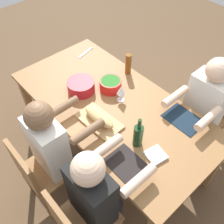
% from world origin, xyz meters
% --- Properties ---
extents(ground_plane, '(8.00, 8.00, 0.00)m').
position_xyz_m(ground_plane, '(0.00, 0.00, 0.00)').
color(ground_plane, brown).
extents(dining_table, '(1.98, 0.99, 0.74)m').
position_xyz_m(dining_table, '(0.00, 0.00, 0.66)').
color(dining_table, olive).
rests_on(dining_table, ground_plane).
extents(chair_near_right, '(0.40, 0.40, 0.85)m').
position_xyz_m(chair_near_right, '(0.55, -0.82, 0.48)').
color(chair_near_right, olive).
rests_on(chair_near_right, ground_plane).
extents(diner_near_right, '(0.41, 0.53, 1.20)m').
position_xyz_m(diner_near_right, '(0.55, -0.63, 0.70)').
color(diner_near_right, '#2D2D38').
rests_on(diner_near_right, ground_plane).
extents(chair_far_right, '(0.40, 0.40, 0.85)m').
position_xyz_m(chair_far_right, '(0.55, 0.82, 0.48)').
color(chair_far_right, olive).
rests_on(chair_far_right, ground_plane).
extents(diner_far_right, '(0.41, 0.53, 1.20)m').
position_xyz_m(diner_far_right, '(0.55, 0.63, 0.70)').
color(diner_far_right, '#2D2D38').
rests_on(diner_far_right, ground_plane).
extents(chair_near_center, '(0.40, 0.40, 0.85)m').
position_xyz_m(chair_near_center, '(0.00, -0.82, 0.48)').
color(chair_near_center, olive).
rests_on(chair_near_center, ground_plane).
extents(diner_near_center, '(0.41, 0.53, 1.20)m').
position_xyz_m(diner_near_center, '(0.00, -0.63, 0.70)').
color(diner_near_center, '#2D2D38').
rests_on(diner_near_center, ground_plane).
extents(serving_bowl_greens, '(0.21, 0.21, 0.11)m').
position_xyz_m(serving_bowl_greens, '(-0.16, 0.12, 0.80)').
color(serving_bowl_greens, red).
rests_on(serving_bowl_greens, dining_table).
extents(serving_bowl_pasta, '(0.26, 0.26, 0.11)m').
position_xyz_m(serving_bowl_pasta, '(-0.33, -0.10, 0.80)').
color(serving_bowl_pasta, '#B21923').
rests_on(serving_bowl_pasta, dining_table).
extents(cutting_board, '(0.41, 0.24, 0.02)m').
position_xyz_m(cutting_board, '(0.09, -0.22, 0.75)').
color(cutting_board, tan).
rests_on(cutting_board, dining_table).
extents(bread_loaf, '(0.33, 0.13, 0.09)m').
position_xyz_m(bread_loaf, '(0.09, -0.22, 0.81)').
color(bread_loaf, tan).
rests_on(bread_loaf, cutting_board).
extents(wine_bottle, '(0.08, 0.08, 0.29)m').
position_xyz_m(wine_bottle, '(0.46, -0.14, 0.85)').
color(wine_bottle, '#193819').
rests_on(wine_bottle, dining_table).
extents(beer_bottle, '(0.06, 0.06, 0.22)m').
position_xyz_m(beer_bottle, '(-0.22, 0.41, 0.85)').
color(beer_bottle, brown).
rests_on(beer_bottle, dining_table).
extents(wine_glass, '(0.08, 0.08, 0.17)m').
position_xyz_m(wine_glass, '(0.02, 0.09, 0.86)').
color(wine_glass, silver).
rests_on(wine_glass, dining_table).
extents(placemat_near_right, '(0.32, 0.23, 0.01)m').
position_xyz_m(placemat_near_right, '(0.55, -0.33, 0.74)').
color(placemat_near_right, black).
rests_on(placemat_near_right, dining_table).
extents(placemat_far_right, '(0.32, 0.23, 0.01)m').
position_xyz_m(placemat_far_right, '(0.55, 0.33, 0.74)').
color(placemat_far_right, '#142333').
rests_on(placemat_far_right, dining_table).
extents(carving_knife, '(0.08, 0.23, 0.01)m').
position_xyz_m(carving_knife, '(-0.78, 0.31, 0.74)').
color(carving_knife, silver).
rests_on(carving_knife, dining_table).
extents(napkin_stack, '(0.16, 0.16, 0.02)m').
position_xyz_m(napkin_stack, '(0.63, -0.12, 0.75)').
color(napkin_stack, white).
rests_on(napkin_stack, dining_table).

